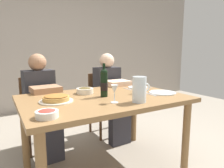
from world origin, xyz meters
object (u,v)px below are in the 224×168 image
object	(u,v)px
water_pitcher	(139,91)
baked_tart	(56,99)
dining_table	(104,106)
olive_bowl	(85,90)
dinner_plate_right_setting	(162,93)
salad_bowl	(47,113)
wine_glass_right_diner	(114,90)
chair_right	(103,99)
wine_bottle	(104,83)
wine_glass_left_diner	(140,84)
diner_right	(111,94)
diner_left	(42,102)
dinner_plate_left_setting	(138,87)
chair_left	(38,108)

from	to	relation	value
water_pitcher	baked_tart	size ratio (longest dim) A/B	0.76
dining_table	olive_bowl	size ratio (longest dim) A/B	8.79
dinner_plate_right_setting	salad_bowl	bearing A→B (deg)	-170.94
salad_bowl	wine_glass_right_diner	bearing A→B (deg)	10.94
salad_bowl	chair_right	xyz separation A→B (m)	(1.06, 1.24, -0.29)
wine_bottle	water_pitcher	distance (m)	0.37
wine_glass_left_diner	diner_right	size ratio (longest dim) A/B	0.12
baked_tart	dinner_plate_right_setting	xyz separation A→B (m)	(1.03, -0.20, -0.02)
chair_right	wine_bottle	bearing A→B (deg)	63.14
dinner_plate_right_setting	wine_glass_left_diner	bearing A→B (deg)	149.30
diner_left	wine_glass_left_diner	bearing A→B (deg)	135.59
diner_right	wine_bottle	bearing A→B (deg)	55.38
water_pitcher	chair_right	distance (m)	1.30
chair_right	olive_bowl	bearing A→B (deg)	50.23
dinner_plate_right_setting	diner_left	distance (m)	1.33
diner_right	dinner_plate_left_setting	bearing A→B (deg)	104.12
olive_bowl	dinner_plate_left_setting	size ratio (longest dim) A/B	0.76
chair_left	diner_left	world-z (taller)	diner_left
salad_bowl	dinner_plate_left_setting	world-z (taller)	salad_bowl
olive_bowl	diner_right	world-z (taller)	diner_right
wine_bottle	water_pitcher	size ratio (longest dim) A/B	1.45
water_pitcher	wine_glass_left_diner	world-z (taller)	water_pitcher
wine_glass_left_diner	dinner_plate_left_setting	distance (m)	0.32
baked_tart	chair_right	world-z (taller)	chair_right
wine_bottle	dinner_plate_right_setting	xyz separation A→B (m)	(0.59, -0.16, -0.13)
olive_bowl	baked_tart	bearing A→B (deg)	-150.73
baked_tart	dining_table	bearing A→B (deg)	-3.84
chair_left	olive_bowl	bearing A→B (deg)	113.62
water_pitcher	diner_left	world-z (taller)	diner_left
baked_tart	wine_glass_right_diner	bearing A→B (deg)	-33.78
diner_right	wine_glass_right_diner	bearing A→B (deg)	61.65
chair_left	dinner_plate_right_setting	bearing A→B (deg)	130.54
dinner_plate_right_setting	chair_left	bearing A→B (deg)	134.49
dining_table	wine_glass_right_diner	size ratio (longest dim) A/B	10.01
dinner_plate_right_setting	diner_left	xyz separation A→B (m)	(-1.03, 0.83, -0.15)
chair_right	diner_right	distance (m)	0.26
dinner_plate_right_setting	diner_right	xyz separation A→B (m)	(-0.14, 0.81, -0.15)
diner_left	diner_right	distance (m)	0.89
salad_bowl	wine_bottle	bearing A→B (deg)	30.21
diner_right	dining_table	bearing A→B (deg)	55.30
olive_bowl	chair_right	distance (m)	0.91
baked_tart	diner_left	distance (m)	0.65
wine_glass_left_diner	diner_left	world-z (taller)	diner_left
diner_left	dining_table	bearing A→B (deg)	119.83
wine_glass_left_diner	wine_glass_right_diner	xyz separation A→B (m)	(-0.42, -0.20, 0.01)
baked_tart	wine_glass_right_diner	world-z (taller)	wine_glass_right_diner
dinner_plate_right_setting	diner_right	bearing A→B (deg)	99.62
dining_table	chair_left	world-z (taller)	chair_left
salad_bowl	chair_right	size ratio (longest dim) A/B	0.17
baked_tart	diner_right	size ratio (longest dim) A/B	0.25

